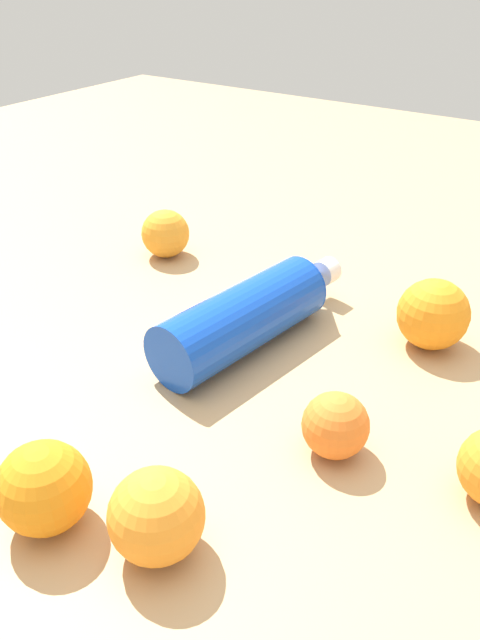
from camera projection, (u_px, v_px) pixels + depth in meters
name	position (u px, v px, depth m)	size (l,w,h in m)	color
ground_plane	(228.00, 342.00, 0.74)	(2.40, 2.40, 0.00)	tan
water_bottle	(254.00, 312.00, 0.73)	(0.11, 0.29, 0.07)	blue
orange_0	(433.00, 314.00, 0.72)	(0.08, 0.08, 0.08)	orange
orange_2	(165.00, 234.00, 0.92)	(0.07, 0.07, 0.07)	orange
orange_3	(156.00, 516.00, 0.47)	(0.07, 0.07, 0.07)	orange
orange_4	(335.00, 425.00, 0.57)	(0.06, 0.06, 0.06)	orange
orange_5	(44.00, 488.00, 0.49)	(0.07, 0.07, 0.07)	orange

